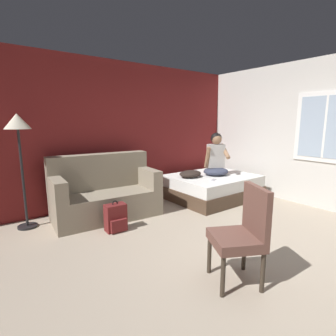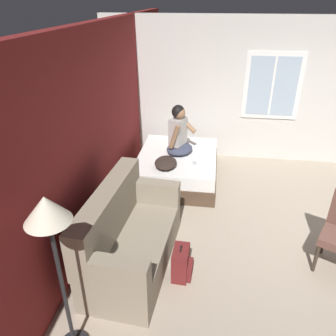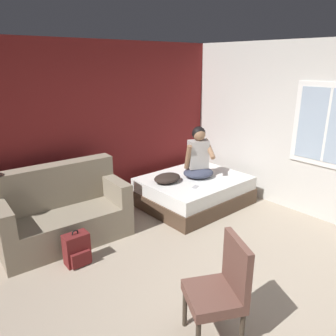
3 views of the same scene
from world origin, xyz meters
name	(u,v)px [view 2 (image 2 of 3)]	position (x,y,z in m)	size (l,w,h in m)	color
ground_plane	(310,238)	(0.00, 0.00, 0.00)	(40.00, 40.00, 0.00)	tan
wall_back_accent	(89,136)	(0.00, 3.05, 1.35)	(10.02, 0.16, 2.70)	maroon
wall_side_with_window	(292,93)	(2.59, 0.00, 1.35)	(0.19, 7.33, 2.70)	silver
bed	(177,167)	(1.41, 2.03, 0.24)	(1.74, 1.41, 0.48)	#4C3828
couch	(128,238)	(-0.80, 2.37, 0.39)	(1.76, 0.94, 1.04)	gray
person_seated	(179,134)	(1.50, 2.03, 0.84)	(0.65, 0.61, 0.88)	#383D51
backpack	(181,263)	(-0.93, 1.70, 0.19)	(0.31, 0.24, 0.46)	maroon
throw_pillow	(166,163)	(0.93, 2.17, 0.55)	(0.48, 0.36, 0.14)	#2D231E
cell_phone	(195,163)	(1.11, 1.71, 0.48)	(0.07, 0.14, 0.01)	#B7B7BC
floor_lamp	(50,227)	(-1.96, 2.63, 1.43)	(0.36, 0.36, 1.70)	black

